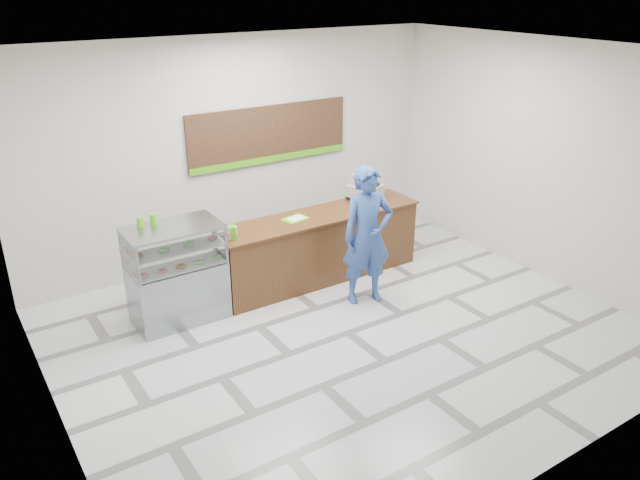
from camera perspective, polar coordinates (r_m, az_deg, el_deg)
floor at (r=8.17m, az=2.60°, el=-8.48°), size 7.00×7.00×0.00m
back_wall at (r=9.88m, az=-7.52°, el=8.09°), size 7.00×0.00×7.00m
ceiling at (r=7.01m, az=3.13°, el=16.70°), size 7.00×7.00×0.00m
sales_counter at (r=9.34m, az=-0.15°, el=-0.62°), size 3.26×0.76×1.03m
display_case at (r=8.39m, az=-12.97°, el=-2.97°), size 1.22×0.72×1.33m
menu_board at (r=10.04m, az=-4.62°, el=9.54°), size 2.80×0.06×0.90m
cash_register at (r=9.76m, az=4.09°, el=4.58°), size 0.56×0.57×0.41m
card_terminal at (r=9.52m, az=3.23°, el=3.26°), size 0.09×0.16×0.04m
serving_tray at (r=8.97m, az=-2.26°, el=1.94°), size 0.39×0.31×0.02m
napkin_box at (r=8.40m, az=-8.49°, el=0.50°), size 0.16×0.16×0.11m
straw_cup at (r=8.48m, az=-7.89°, el=0.83°), size 0.08×0.08×0.13m
promo_box at (r=8.37m, az=-8.43°, el=0.65°), size 0.22×0.17×0.17m
donut_decal at (r=9.46m, az=5.13°, el=2.95°), size 0.16×0.16×0.00m
green_cup_left at (r=8.19m, az=-16.12°, el=1.56°), size 0.09×0.09×0.13m
green_cup_right at (r=8.25m, az=-14.99°, el=1.86°), size 0.09×0.09×0.14m
customer at (r=8.56m, az=4.35°, el=0.39°), size 0.82×0.65×1.96m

